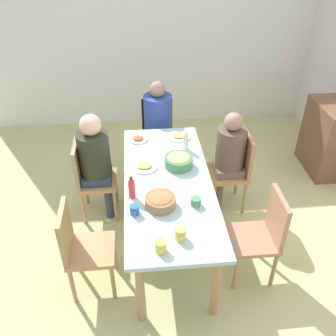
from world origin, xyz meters
name	(u,v)px	position (x,y,z in m)	size (l,w,h in m)	color
ground_plane	(168,239)	(0.00, 0.00, 0.00)	(6.25, 6.25, 0.00)	#C0BF7D
wall_left	(150,37)	(-2.67, 0.00, 1.30)	(0.12, 4.97, 2.60)	white
dining_table	(168,189)	(0.00, 0.00, 0.67)	(1.96, 0.80, 0.76)	#A9CBCE
chair_0	(235,167)	(-0.49, 0.78, 0.51)	(0.40, 0.40, 0.90)	#B48247
person_0	(229,153)	(-0.49, 0.69, 0.70)	(0.31, 0.31, 1.17)	brown
chair_1	(81,245)	(0.49, -0.78, 0.51)	(0.40, 0.40, 0.90)	#B28150
chair_2	(90,176)	(-0.49, -0.78, 0.51)	(0.40, 0.40, 0.90)	tan
person_2	(96,157)	(-0.49, -0.69, 0.74)	(0.32, 0.32, 1.22)	#292949
chair_3	(158,131)	(-1.36, 0.00, 0.51)	(0.40, 0.40, 0.90)	black
person_3	(158,119)	(-1.27, 0.00, 0.72)	(0.33, 0.33, 1.20)	#353E4A
chair_4	(263,232)	(0.49, 0.78, 0.51)	(0.40, 0.40, 0.90)	#B2795B
plate_0	(144,166)	(-0.24, -0.21, 0.77)	(0.25, 0.25, 0.04)	beige
plate_1	(138,139)	(-0.76, -0.25, 0.77)	(0.20, 0.20, 0.04)	silver
plate_2	(179,136)	(-0.77, 0.19, 0.77)	(0.25, 0.25, 0.04)	silver
bowl_0	(160,201)	(0.33, -0.10, 0.81)	(0.26, 0.26, 0.11)	olive
bowl_1	(179,161)	(-0.24, 0.13, 0.81)	(0.28, 0.28, 0.12)	#4A804E
cup_0	(181,234)	(0.72, 0.03, 0.80)	(0.12, 0.09, 0.10)	#DBC656
cup_1	(196,202)	(0.35, 0.20, 0.79)	(0.12, 0.09, 0.07)	#4D875C
cup_2	(135,210)	(0.41, -0.31, 0.80)	(0.11, 0.08, 0.08)	#2A62A1
cup_3	(161,246)	(0.83, -0.13, 0.80)	(0.12, 0.09, 0.09)	#DDCF4C
bottle_0	(132,188)	(0.20, -0.33, 0.86)	(0.06, 0.06, 0.21)	#DC3C37
bottle_1	(186,140)	(-0.54, 0.23, 0.86)	(0.06, 0.06, 0.22)	#EAE9C9
side_cabinet	(329,138)	(-1.08, 2.12, 0.45)	(0.70, 0.44, 0.90)	brown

